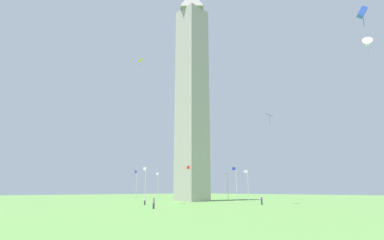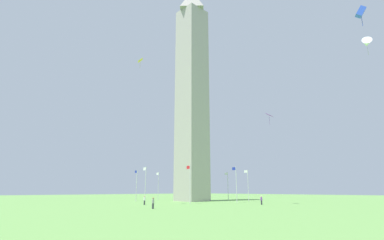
{
  "view_description": "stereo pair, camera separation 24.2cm",
  "coord_description": "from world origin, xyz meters",
  "px_view_note": "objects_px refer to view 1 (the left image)",
  "views": [
    {
      "loc": [
        -54.49,
        51.79,
        2.75
      ],
      "look_at": [
        0.0,
        0.0,
        21.07
      ],
      "focal_mm": 26.94,
      "sensor_mm": 36.0,
      "label": 1
    },
    {
      "loc": [
        -54.66,
        51.61,
        2.75
      ],
      "look_at": [
        0.0,
        0.0,
        21.07
      ],
      "focal_mm": 26.94,
      "sensor_mm": 36.0,
      "label": 2
    }
  ],
  "objects_px": {
    "flagpole_w": "(228,184)",
    "kite_yellow_diamond": "(141,61)",
    "flagpole_sw": "(248,184)",
    "flagpole_n": "(158,184)",
    "kite_purple_diamond": "(269,115)",
    "flagpole_ne": "(136,184)",
    "kite_white_delta": "(367,43)",
    "person_white_shirt": "(145,200)",
    "kite_blue_box": "(362,12)",
    "person_purple_shirt": "(262,200)",
    "flagpole_s": "(236,183)",
    "flagpole_nw": "(193,185)",
    "flagpole_e": "(145,183)",
    "person_gray_shirt": "(154,203)",
    "obelisk_monument": "(192,87)",
    "flagpole_se": "(190,182)"
  },
  "relations": [
    {
      "from": "flagpole_w",
      "to": "kite_yellow_diamond",
      "type": "height_order",
      "value": "kite_yellow_diamond"
    },
    {
      "from": "flagpole_sw",
      "to": "kite_yellow_diamond",
      "type": "xyz_separation_m",
      "value": [
        3.22,
        31.4,
        24.8
      ]
    },
    {
      "from": "flagpole_n",
      "to": "kite_purple_diamond",
      "type": "bearing_deg",
      "value": -179.29
    },
    {
      "from": "flagpole_ne",
      "to": "kite_white_delta",
      "type": "bearing_deg",
      "value": -174.79
    },
    {
      "from": "person_white_shirt",
      "to": "kite_blue_box",
      "type": "relative_size",
      "value": 0.84
    },
    {
      "from": "flagpole_w",
      "to": "person_purple_shirt",
      "type": "relative_size",
      "value": 4.74
    },
    {
      "from": "person_white_shirt",
      "to": "kite_purple_diamond",
      "type": "bearing_deg",
      "value": -49.26
    },
    {
      "from": "flagpole_n",
      "to": "flagpole_s",
      "type": "relative_size",
      "value": 1.0
    },
    {
      "from": "flagpole_nw",
      "to": "flagpole_e",
      "type": "bearing_deg",
      "value": 112.5
    },
    {
      "from": "flagpole_e",
      "to": "flagpole_sw",
      "type": "relative_size",
      "value": 1.0
    },
    {
      "from": "flagpole_n",
      "to": "kite_purple_diamond",
      "type": "xyz_separation_m",
      "value": [
        -37.5,
        -0.46,
        13.75
      ]
    },
    {
      "from": "flagpole_ne",
      "to": "person_gray_shirt",
      "type": "relative_size",
      "value": 4.72
    },
    {
      "from": "obelisk_monument",
      "to": "kite_purple_diamond",
      "type": "distance_m",
      "value": 26.36
    },
    {
      "from": "obelisk_monument",
      "to": "person_purple_shirt",
      "type": "distance_m",
      "value": 37.18
    },
    {
      "from": "flagpole_se",
      "to": "kite_blue_box",
      "type": "xyz_separation_m",
      "value": [
        -38.32,
        14.15,
        14.4
      ]
    },
    {
      "from": "flagpole_w",
      "to": "kite_yellow_diamond",
      "type": "bearing_deg",
      "value": 100.9
    },
    {
      "from": "flagpole_e",
      "to": "flagpole_s",
      "type": "xyz_separation_m",
      "value": [
        -14.24,
        -14.24,
        0.0
      ]
    },
    {
      "from": "obelisk_monument",
      "to": "flagpole_ne",
      "type": "height_order",
      "value": "obelisk_monument"
    },
    {
      "from": "person_white_shirt",
      "to": "kite_yellow_diamond",
      "type": "bearing_deg",
      "value": 168.45
    },
    {
      "from": "person_purple_shirt",
      "to": "person_white_shirt",
      "type": "bearing_deg",
      "value": 45.33
    },
    {
      "from": "kite_purple_diamond",
      "to": "flagpole_nw",
      "type": "bearing_deg",
      "value": -16.08
    },
    {
      "from": "obelisk_monument",
      "to": "flagpole_se",
      "type": "bearing_deg",
      "value": 134.83
    },
    {
      "from": "flagpole_s",
      "to": "person_gray_shirt",
      "type": "relative_size",
      "value": 4.72
    },
    {
      "from": "flagpole_s",
      "to": "flagpole_sw",
      "type": "height_order",
      "value": "same"
    },
    {
      "from": "kite_yellow_diamond",
      "to": "kite_white_delta",
      "type": "relative_size",
      "value": 0.71
    },
    {
      "from": "person_purple_shirt",
      "to": "flagpole_s",
      "type": "bearing_deg",
      "value": -19.65
    },
    {
      "from": "flagpole_ne",
      "to": "kite_yellow_diamond",
      "type": "relative_size",
      "value": 3.9
    },
    {
      "from": "flagpole_nw",
      "to": "kite_yellow_diamond",
      "type": "xyz_separation_m",
      "value": [
        -16.92,
        31.4,
        24.8
      ]
    },
    {
      "from": "flagpole_sw",
      "to": "person_purple_shirt",
      "type": "distance_m",
      "value": 17.86
    },
    {
      "from": "flagpole_ne",
      "to": "person_purple_shirt",
      "type": "xyz_separation_m",
      "value": [
        -32.28,
        -7.51,
        -3.49
      ]
    },
    {
      "from": "kite_purple_diamond",
      "to": "kite_blue_box",
      "type": "xyz_separation_m",
      "value": [
        -25.13,
        24.69,
        0.65
      ]
    },
    {
      "from": "obelisk_monument",
      "to": "kite_yellow_diamond",
      "type": "height_order",
      "value": "obelisk_monument"
    },
    {
      "from": "flagpole_sw",
      "to": "kite_white_delta",
      "type": "height_order",
      "value": "kite_white_delta"
    },
    {
      "from": "flagpole_ne",
      "to": "kite_white_delta",
      "type": "relative_size",
      "value": 2.76
    },
    {
      "from": "obelisk_monument",
      "to": "flagpole_e",
      "type": "height_order",
      "value": "obelisk_monument"
    },
    {
      "from": "obelisk_monument",
      "to": "flagpole_e",
      "type": "relative_size",
      "value": 7.78
    },
    {
      "from": "flagpole_s",
      "to": "kite_blue_box",
      "type": "distance_m",
      "value": 44.27
    },
    {
      "from": "person_white_shirt",
      "to": "flagpole_ne",
      "type": "bearing_deg",
      "value": 52.95
    },
    {
      "from": "person_purple_shirt",
      "to": "flagpole_nw",
      "type": "bearing_deg",
      "value": -23.19
    },
    {
      "from": "flagpole_ne",
      "to": "flagpole_se",
      "type": "xyz_separation_m",
      "value": [
        -20.14,
        0.0,
        0.0
      ]
    },
    {
      "from": "flagpole_sw",
      "to": "person_gray_shirt",
      "type": "distance_m",
      "value": 36.03
    },
    {
      "from": "obelisk_monument",
      "to": "kite_white_delta",
      "type": "bearing_deg",
      "value": 173.36
    },
    {
      "from": "kite_purple_diamond",
      "to": "kite_yellow_diamond",
      "type": "distance_m",
      "value": 29.43
    },
    {
      "from": "flagpole_nw",
      "to": "person_white_shirt",
      "type": "height_order",
      "value": "flagpole_nw"
    },
    {
      "from": "obelisk_monument",
      "to": "kite_blue_box",
      "type": "relative_size",
      "value": 30.54
    },
    {
      "from": "flagpole_w",
      "to": "flagpole_e",
      "type": "bearing_deg",
      "value": 90.0
    },
    {
      "from": "person_white_shirt",
      "to": "kite_white_delta",
      "type": "distance_m",
      "value": 46.17
    },
    {
      "from": "flagpole_nw",
      "to": "kite_purple_diamond",
      "type": "bearing_deg",
      "value": 163.92
    },
    {
      "from": "person_purple_shirt",
      "to": "flagpole_ne",
      "type": "bearing_deg",
      "value": 11.27
    },
    {
      "from": "flagpole_n",
      "to": "person_purple_shirt",
      "type": "xyz_separation_m",
      "value": [
        -36.45,
        2.56,
        -3.49
      ]
    }
  ]
}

